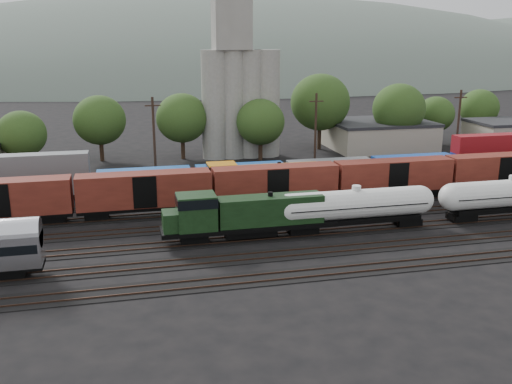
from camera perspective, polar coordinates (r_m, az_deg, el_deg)
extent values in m
plane|color=black|center=(64.19, 2.07, -2.94)|extent=(600.00, 600.00, 0.00)
cube|color=black|center=(50.80, 6.57, -8.02)|extent=(180.00, 3.20, 0.08)
cube|color=#382319|center=(50.15, 6.85, -8.25)|extent=(180.00, 0.08, 0.16)
cube|color=#382319|center=(51.38, 6.30, -7.64)|extent=(180.00, 0.08, 0.16)
cube|color=black|center=(55.16, 4.82, -6.05)|extent=(180.00, 3.20, 0.08)
cube|color=#382319|center=(54.50, 5.06, -6.23)|extent=(180.00, 0.08, 0.16)
cube|color=#382319|center=(55.77, 4.60, -5.71)|extent=(180.00, 0.08, 0.16)
cube|color=black|center=(59.63, 3.34, -4.36)|extent=(180.00, 3.20, 0.08)
cube|color=#382319|center=(58.96, 3.54, -4.51)|extent=(180.00, 0.08, 0.16)
cube|color=#382319|center=(60.25, 3.15, -4.06)|extent=(180.00, 0.08, 0.16)
cube|color=black|center=(64.18, 2.08, -2.90)|extent=(180.00, 3.20, 0.08)
cube|color=#382319|center=(63.50, 2.25, -3.03)|extent=(180.00, 0.08, 0.16)
cube|color=#382319|center=(64.81, 1.91, -2.65)|extent=(180.00, 0.08, 0.16)
cube|color=black|center=(68.79, 0.98, -1.64)|extent=(180.00, 3.20, 0.08)
cube|color=#382319|center=(68.10, 1.13, -1.75)|extent=(180.00, 0.08, 0.16)
cube|color=#382319|center=(69.43, 0.83, -1.41)|extent=(180.00, 0.08, 0.16)
cube|color=black|center=(73.45, 0.02, -0.54)|extent=(180.00, 3.20, 0.08)
cube|color=#382319|center=(72.76, 0.15, -0.63)|extent=(180.00, 0.08, 0.16)
cube|color=#382319|center=(74.10, -0.10, -0.33)|extent=(180.00, 0.08, 0.16)
cube|color=black|center=(78.15, -0.82, 0.43)|extent=(180.00, 3.20, 0.08)
cube|color=#382319|center=(77.46, -0.70, 0.35)|extent=(180.00, 0.08, 0.16)
cube|color=#382319|center=(78.81, -0.93, 0.62)|extent=(180.00, 0.08, 0.16)
cube|color=black|center=(58.19, -0.63, -3.46)|extent=(18.00, 3.07, 0.42)
cube|color=black|center=(58.34, -0.63, -3.90)|extent=(5.30, 2.33, 0.85)
cube|color=black|center=(58.17, 1.44, -1.77)|extent=(10.80, 2.54, 2.86)
cube|color=black|center=(56.71, -5.98, -1.96)|extent=(3.81, 3.07, 3.49)
cube|color=black|center=(56.39, -6.01, -0.88)|extent=(3.92, 3.18, 0.95)
cube|color=black|center=(56.71, -8.48, -2.89)|extent=(1.69, 2.54, 1.91)
cylinder|color=black|center=(57.73, 1.45, -0.26)|extent=(0.53, 0.53, 0.53)
cube|color=black|center=(57.51, -6.26, -4.51)|extent=(2.75, 2.12, 0.74)
cube|color=black|center=(59.86, 4.77, -3.66)|extent=(2.75, 2.12, 0.74)
cylinder|color=silver|center=(61.12, 9.94, -1.17)|extent=(14.80, 3.05, 3.05)
sphere|color=silver|center=(58.68, 3.27, -1.66)|extent=(3.05, 3.05, 3.05)
sphere|color=silver|center=(64.33, 16.02, -0.72)|extent=(3.05, 3.05, 3.05)
cylinder|color=silver|center=(60.66, 10.01, 0.40)|extent=(0.95, 0.95, 0.53)
cube|color=black|center=(61.12, 9.94, -1.17)|extent=(15.14, 3.20, 0.08)
cube|color=black|center=(61.61, 9.87, -2.67)|extent=(14.29, 2.31, 0.53)
cube|color=black|center=(59.77, 4.48, -3.69)|extent=(2.73, 2.10, 0.74)
cube|color=black|center=(64.35, 14.82, -2.78)|extent=(2.73, 2.10, 0.74)
cylinder|color=silver|center=(70.56, 24.20, -0.08)|extent=(14.88, 3.07, 3.07)
sphere|color=silver|center=(66.36, 19.06, -0.47)|extent=(3.07, 3.07, 3.07)
cube|color=black|center=(70.56, 24.20, -0.08)|extent=(15.22, 3.21, 0.08)
cube|color=black|center=(70.98, 24.05, -1.40)|extent=(14.38, 2.33, 0.53)
cube|color=black|center=(67.71, 19.87, -2.29)|extent=(2.75, 2.11, 0.74)
cube|color=black|center=(53.46, -23.25, -7.34)|extent=(2.42, 1.86, 0.65)
cube|color=black|center=(73.32, 0.70, 0.44)|extent=(17.80, 2.87, 0.40)
cube|color=black|center=(73.44, 0.70, 0.11)|extent=(4.94, 2.18, 0.79)
cube|color=#C97711|center=(73.48, 2.33, 1.69)|extent=(10.68, 2.37, 2.67)
cube|color=#C97711|center=(71.81, -3.43, 1.60)|extent=(3.56, 2.87, 3.26)
cube|color=black|center=(71.58, -3.44, 2.41)|extent=(3.66, 2.97, 0.89)
cube|color=#C97711|center=(71.63, -5.38, 0.91)|extent=(1.58, 2.37, 1.78)
cylinder|color=black|center=(73.15, 2.34, 2.82)|extent=(0.49, 0.49, 0.49)
cube|color=black|center=(72.38, -3.68, -0.32)|extent=(2.57, 1.98, 0.69)
cube|color=black|center=(75.02, 4.93, 0.22)|extent=(2.57, 1.98, 0.69)
cube|color=black|center=(67.86, -24.11, -2.23)|extent=(15.00, 2.60, 0.40)
cube|color=black|center=(66.54, -11.01, -1.47)|extent=(15.00, 2.60, 0.40)
cube|color=#5E2016|center=(65.98, -11.10, 0.27)|extent=(15.00, 2.90, 3.80)
cube|color=black|center=(68.74, 1.90, -0.65)|extent=(15.00, 2.60, 0.40)
cube|color=#5E2016|center=(68.20, 1.92, 1.04)|extent=(15.00, 2.90, 3.80)
cube|color=black|center=(74.14, 13.47, 0.11)|extent=(15.00, 2.60, 0.40)
cube|color=#5E2016|center=(73.64, 13.57, 1.69)|extent=(15.00, 2.90, 3.80)
cube|color=black|center=(82.12, 23.14, 0.75)|extent=(15.00, 2.60, 0.40)
cube|color=#5E2016|center=(81.66, 23.29, 2.17)|extent=(15.00, 2.90, 3.80)
cube|color=black|center=(78.04, -0.82, 0.76)|extent=(160.00, 2.60, 0.60)
cube|color=#5B5D60|center=(76.66, -20.69, 0.72)|extent=(12.00, 2.40, 2.60)
cube|color=#595C5E|center=(76.09, -20.87, 2.62)|extent=(12.00, 2.40, 2.60)
cube|color=#154A96|center=(75.98, -11.10, 1.31)|extent=(12.00, 2.40, 2.60)
cube|color=#14468D|center=(77.43, -1.60, 1.86)|extent=(12.00, 2.40, 2.60)
cube|color=slate|center=(80.92, 7.32, 2.32)|extent=(12.00, 2.40, 2.60)
cube|color=navy|center=(86.18, 15.33, 2.69)|extent=(12.00, 2.40, 2.60)
cube|color=navy|center=(92.92, 22.31, 2.97)|extent=(12.00, 2.40, 2.60)
cube|color=maroon|center=(92.45, 22.47, 4.55)|extent=(12.00, 2.40, 2.60)
cylinder|color=gray|center=(96.64, -4.14, 8.66)|extent=(4.40, 4.40, 18.00)
cylinder|color=gray|center=(97.16, -2.37, 8.72)|extent=(4.40, 4.40, 18.00)
cylinder|color=gray|center=(97.76, -0.63, 8.77)|extent=(4.40, 4.40, 18.00)
cylinder|color=gray|center=(98.46, 1.10, 8.81)|extent=(4.40, 4.40, 18.00)
cube|color=gray|center=(96.55, -2.46, 16.40)|extent=(6.00, 5.00, 8.00)
cube|color=#9E937F|center=(108.72, 12.17, 5.52)|extent=(18.00, 14.00, 4.60)
cube|color=#232326|center=(108.33, 12.25, 6.85)|extent=(18.36, 14.28, 0.50)
cylinder|color=black|center=(93.91, -22.12, 2.65)|extent=(0.70, 0.70, 2.71)
ellipsoid|color=#2F4C1C|center=(93.11, -22.40, 5.38)|extent=(7.37, 7.37, 6.98)
cylinder|color=black|center=(98.52, -15.17, 3.92)|extent=(0.70, 0.70, 3.14)
ellipsoid|color=#2F4C1C|center=(97.67, -15.38, 6.95)|extent=(8.53, 8.53, 8.08)
cylinder|color=black|center=(97.68, -7.31, 4.24)|extent=(0.70, 0.70, 3.19)
ellipsoid|color=#2F4C1C|center=(96.81, -7.42, 7.35)|extent=(8.65, 8.65, 8.19)
cylinder|color=black|center=(95.85, 0.44, 4.09)|extent=(0.70, 0.70, 2.95)
ellipsoid|color=#2F4C1C|center=(95.01, 0.45, 7.02)|extent=(8.01, 8.01, 7.59)
cylinder|color=black|center=(105.92, 6.34, 5.34)|extent=(0.70, 0.70, 3.96)
ellipsoid|color=#2F4C1C|center=(104.99, 6.45, 8.92)|extent=(10.75, 10.75, 10.18)
cylinder|color=black|center=(107.42, 13.90, 5.00)|extent=(0.70, 0.70, 3.48)
ellipsoid|color=#2F4C1C|center=(106.58, 14.10, 8.09)|extent=(9.45, 9.45, 8.95)
cylinder|color=black|center=(116.35, 17.36, 5.30)|extent=(0.70, 0.70, 2.62)
ellipsoid|color=#2F4C1C|center=(115.72, 17.54, 7.44)|extent=(7.10, 7.10, 6.73)
cylinder|color=black|center=(125.28, 21.21, 5.68)|extent=(0.70, 0.70, 2.86)
ellipsoid|color=#2F4C1C|center=(124.66, 21.43, 7.86)|extent=(7.77, 7.77, 7.36)
cylinder|color=black|center=(82.11, -10.14, 5.17)|extent=(0.36, 0.36, 12.00)
cube|color=black|center=(81.43, -10.30, 8.50)|extent=(2.20, 0.18, 0.18)
cylinder|color=black|center=(86.72, 5.96, 5.86)|extent=(0.36, 0.36, 12.00)
cube|color=black|center=(86.08, 6.05, 9.01)|extent=(2.20, 0.18, 0.18)
cylinder|color=black|center=(97.22, 19.53, 6.08)|extent=(0.36, 0.36, 12.00)
cube|color=black|center=(96.64, 19.79, 8.89)|extent=(2.20, 0.18, 0.18)
ellipsoid|color=#59665B|center=(326.53, -3.24, 7.69)|extent=(520.00, 286.00, 130.00)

